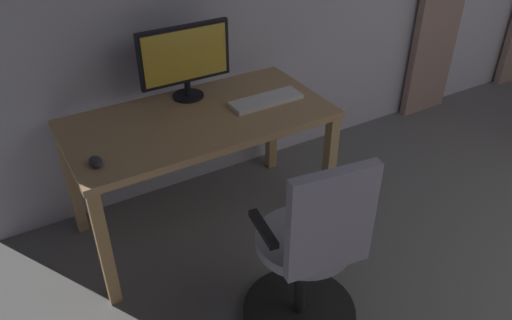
# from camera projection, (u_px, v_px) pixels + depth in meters

# --- Properties ---
(desk) EXTENTS (1.43, 0.72, 0.74)m
(desk) POSITION_uv_depth(u_px,v_px,m) (199.00, 131.00, 2.76)
(desk) COLOR tan
(desk) RESTS_ON ground
(office_chair) EXTENTS (0.56, 0.56, 1.01)m
(office_chair) POSITION_uv_depth(u_px,v_px,m) (310.00, 257.00, 2.21)
(office_chair) COLOR black
(office_chair) RESTS_ON ground
(computer_monitor) EXTENTS (0.53, 0.18, 0.42)m
(computer_monitor) POSITION_uv_depth(u_px,v_px,m) (185.00, 58.00, 2.77)
(computer_monitor) COLOR black
(computer_monitor) RESTS_ON desk
(computer_keyboard) EXTENTS (0.42, 0.14, 0.02)m
(computer_keyboard) POSITION_uv_depth(u_px,v_px,m) (266.00, 100.00, 2.84)
(computer_keyboard) COLOR white
(computer_keyboard) RESTS_ON desk
(computer_mouse) EXTENTS (0.06, 0.10, 0.04)m
(computer_mouse) POSITION_uv_depth(u_px,v_px,m) (96.00, 162.00, 2.31)
(computer_mouse) COLOR #333338
(computer_mouse) RESTS_ON desk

